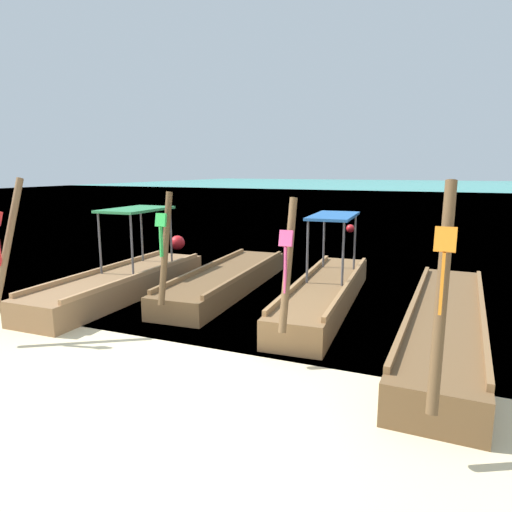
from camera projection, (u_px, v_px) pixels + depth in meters
name	position (u px, v px, depth m)	size (l,w,h in m)	color
ground	(135.00, 402.00, 5.97)	(120.00, 120.00, 0.00)	beige
sea_water	(425.00, 191.00, 62.03)	(120.00, 120.00, 0.00)	#2DB29E
longtail_boat_red_ribbon	(121.00, 282.00, 10.89)	(1.39, 6.14, 2.81)	olive
longtail_boat_green_ribbon	(226.00, 280.00, 11.40)	(1.58, 5.94, 2.54)	brown
longtail_boat_pink_ribbon	(325.00, 292.00, 10.04)	(1.41, 6.25, 2.53)	brown
longtail_boat_orange_ribbon	(446.00, 324.00, 8.10)	(1.32, 7.31, 2.85)	brown
mooring_buoy_near	(177.00, 243.00, 17.05)	(0.53, 0.53, 0.53)	red
mooring_buoy_far	(350.00, 229.00, 21.67)	(0.39, 0.39, 0.39)	red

